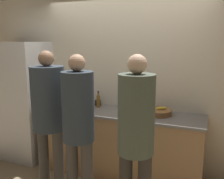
{
  "coord_description": "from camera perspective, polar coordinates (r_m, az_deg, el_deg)",
  "views": [
    {
      "loc": [
        1.2,
        -2.8,
        1.89
      ],
      "look_at": [
        0.0,
        0.15,
        1.28
      ],
      "focal_mm": 40.0,
      "sensor_mm": 36.0,
      "label": 1
    }
  ],
  "objects": [
    {
      "name": "person_right",
      "position": [
        2.37,
        5.48,
        -9.6
      ],
      "size": [
        0.34,
        0.34,
        1.79
      ],
      "color": "#38332D",
      "rests_on": "ground_plane"
    },
    {
      "name": "cup_black",
      "position": [
        3.85,
        -3.29,
        -2.99
      ],
      "size": [
        0.09,
        0.09,
        0.08
      ],
      "color": "#28282D",
      "rests_on": "counter"
    },
    {
      "name": "person_center",
      "position": [
        2.7,
        -7.68,
        -7.38
      ],
      "size": [
        0.34,
        0.34,
        1.77
      ],
      "color": "#4C4742",
      "rests_on": "ground_plane"
    },
    {
      "name": "bottle_amber",
      "position": [
        3.72,
        -3.15,
        -2.61
      ],
      "size": [
        0.05,
        0.05,
        0.24
      ],
      "color": "brown",
      "rests_on": "counter"
    },
    {
      "name": "wall_back",
      "position": [
        3.74,
        3.14,
        1.67
      ],
      "size": [
        5.2,
        0.06,
        2.6
      ],
      "color": "beige",
      "rests_on": "ground_plane"
    },
    {
      "name": "person_left",
      "position": [
        3.06,
        -14.28,
        -4.46
      ],
      "size": [
        0.4,
        0.4,
        1.8
      ],
      "color": "#4C4742",
      "rests_on": "ground_plane"
    },
    {
      "name": "refrigerator",
      "position": [
        4.33,
        -19.52,
        -2.43
      ],
      "size": [
        0.76,
        0.69,
        1.9
      ],
      "color": "white",
      "rests_on": "ground_plane"
    },
    {
      "name": "fruit_bowl",
      "position": [
        3.41,
        10.4,
        -5.04
      ],
      "size": [
        0.38,
        0.38,
        0.11
      ],
      "color": "brown",
      "rests_on": "counter"
    },
    {
      "name": "utensil_crock",
      "position": [
        3.92,
        -9.03,
        -2.5
      ],
      "size": [
        0.13,
        0.13,
        0.24
      ],
      "color": "#ADA393",
      "rests_on": "counter"
    },
    {
      "name": "counter",
      "position": [
        3.67,
        1.33,
        -12.0
      ],
      "size": [
        2.37,
        0.67,
        0.93
      ],
      "color": "#9E754C",
      "rests_on": "ground_plane"
    }
  ]
}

